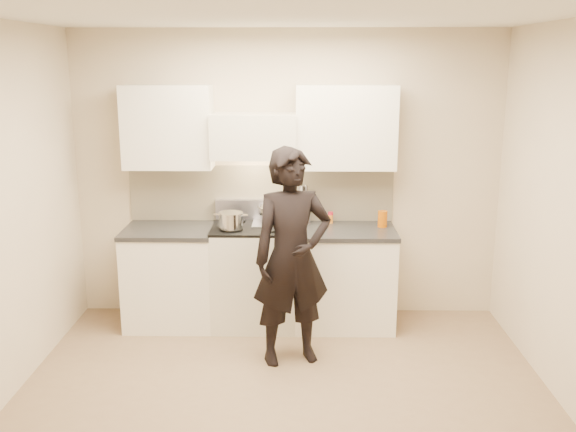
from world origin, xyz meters
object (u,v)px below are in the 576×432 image
Objects in this scene: wok at (276,211)px; person at (292,257)px; stove at (255,275)px; counter_right at (344,277)px; utensil_crock at (303,212)px.

person is at bearing -80.24° from wok.
wok is 0.93m from person.
person reaches higher than stove.
person is (0.16, -0.90, -0.17)m from wok.
counter_right is 0.99m from person.
stove is 0.93m from person.
wok is 0.25× the size of person.
utensil_crock is 0.99m from person.
utensil_crock reaches higher than stove.
counter_right is 0.72m from utensil_crock.
utensil_crock is (0.25, 0.07, -0.03)m from wok.
person is at bearing -64.94° from stove.
wok reaches higher than counter_right.
counter_right is at bearing 40.34° from person.
person is (0.36, -0.76, 0.41)m from stove.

